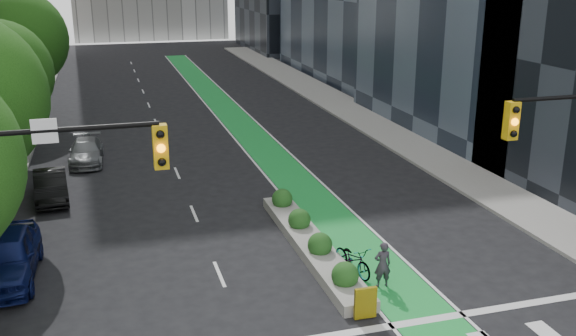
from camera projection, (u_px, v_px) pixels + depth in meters
sidewalk_left at (1, 150)px, 37.22m from camera, size 3.60×90.00×0.15m
sidewalk_right at (376, 124)px, 43.56m from camera, size 3.60×90.00×0.15m
bike_lane_paint at (234, 117)px, 45.79m from camera, size 2.20×70.00×0.01m
tree_far at (17, 40)px, 42.17m from camera, size 6.60×6.60×9.00m
median_planter at (311, 241)px, 24.17m from camera, size 1.20×10.26×1.10m
bicycle at (353, 259)px, 22.29m from camera, size 1.17×2.13×1.06m
cyclist at (383, 265)px, 21.25m from camera, size 0.61×0.42×1.61m
parked_car_left_near at (6, 256)px, 21.75m from camera, size 2.14×5.04×1.70m
parked_car_left_mid at (51, 186)px, 29.30m from camera, size 1.75×4.16×1.34m
parked_car_left_far at (86, 152)px, 34.95m from camera, size 1.91×4.36×1.25m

